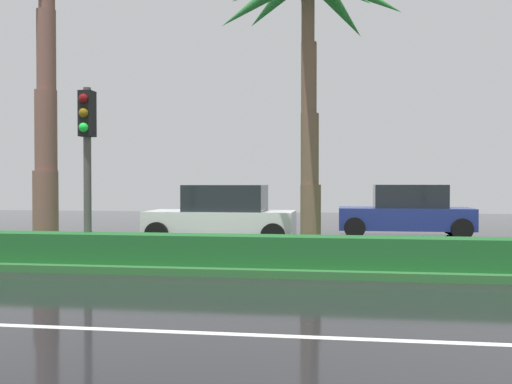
{
  "coord_description": "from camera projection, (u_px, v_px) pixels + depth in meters",
  "views": [
    {
      "loc": [
        -1.5,
        -4.74,
        1.8
      ],
      "look_at": [
        -3.56,
        9.01,
        1.57
      ],
      "focal_mm": 40.86,
      "sensor_mm": 36.0,
      "label": 1
    }
  ],
  "objects": [
    {
      "name": "near_lane_divider_stripe",
      "position": [
        479.0,
        344.0,
        6.47
      ],
      "size": [
        81.0,
        0.14,
        0.01
      ],
      "primitive_type": "cube",
      "color": "white",
      "rests_on": "ground_plane"
    },
    {
      "name": "palm_tree_centre_left",
      "position": [
        307.0,
        8.0,
        13.09
      ],
      "size": [
        4.32,
        4.43,
        6.94
      ],
      "color": "brown",
      "rests_on": "median_strip"
    },
    {
      "name": "car_in_traffic_leading",
      "position": [
        222.0,
        216.0,
        17.03
      ],
      "size": [
        4.3,
        2.02,
        1.72
      ],
      "rotation": [
        0.0,
        0.0,
        3.14
      ],
      "color": "white",
      "rests_on": "ground_plane"
    },
    {
      "name": "median_strip",
      "position": [
        414.0,
        263.0,
        12.41
      ],
      "size": [
        85.5,
        4.0,
        0.15
      ],
      "primitive_type": "cube",
      "color": "#2D6B33",
      "rests_on": "ground_plane"
    },
    {
      "name": "median_hedge",
      "position": [
        423.0,
        254.0,
        11.02
      ],
      "size": [
        76.5,
        0.7,
        0.6
      ],
      "color": "#1E6028",
      "rests_on": "median_strip"
    },
    {
      "name": "ground_plane",
      "position": [
        409.0,
        263.0,
        13.4
      ],
      "size": [
        90.0,
        42.0,
        0.1
      ],
      "primitive_type": "cube",
      "color": "black"
    },
    {
      "name": "car_in_traffic_second",
      "position": [
        406.0,
        212.0,
        19.24
      ],
      "size": [
        4.3,
        2.02,
        1.72
      ],
      "rotation": [
        0.0,
        0.0,
        3.14
      ],
      "color": "navy",
      "rests_on": "ground_plane"
    },
    {
      "name": "traffic_signal_median_left",
      "position": [
        87.0,
        141.0,
        12.2
      ],
      "size": [
        0.28,
        0.43,
        3.64
      ],
      "color": "#4C4C47",
      "rests_on": "median_strip"
    }
  ]
}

